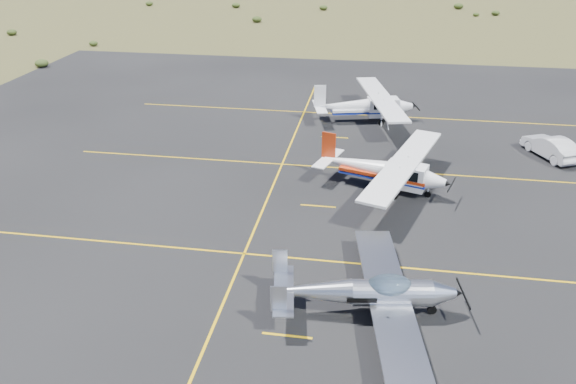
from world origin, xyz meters
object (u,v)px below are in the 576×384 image
(aircraft_low_wing, at_px, (370,292))
(aircraft_cessna, at_px, (384,168))
(sedan, at_px, (551,147))
(aircraft_plain, at_px, (366,105))

(aircraft_low_wing, xyz_separation_m, aircraft_cessna, (0.47, 12.04, 0.22))
(aircraft_cessna, height_order, sedan, aircraft_cessna)
(aircraft_plain, height_order, sedan, aircraft_plain)
(aircraft_low_wing, relative_size, aircraft_plain, 0.89)
(aircraft_low_wing, height_order, aircraft_plain, aircraft_plain)
(aircraft_cessna, bearing_deg, aircraft_plain, 114.85)
(aircraft_cessna, bearing_deg, sedan, 48.81)
(aircraft_cessna, distance_m, aircraft_plain, 12.20)
(aircraft_low_wing, bearing_deg, sedan, 49.54)
(aircraft_plain, bearing_deg, sedan, -36.69)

